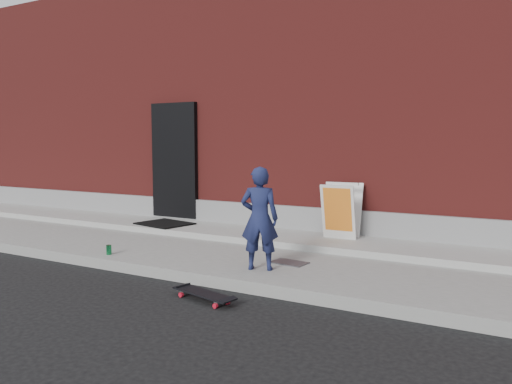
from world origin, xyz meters
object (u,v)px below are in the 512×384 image
Objects in this scene: skateboard at (204,294)px; child at (260,218)px; pizza_sign at (341,210)px; soda_can at (109,250)px.

child is at bearing 81.09° from skateboard.
child is 1.48× the size of pizza_sign.
child is 1.54× the size of skateboard.
child reaches higher than soda_can.
pizza_sign is 6.40× the size of soda_can.
skateboard is at bearing 60.09° from child.
skateboard is 3.14m from pizza_sign.
child is at bearing -100.29° from pizza_sign.
soda_can reaches higher than skateboard.
pizza_sign reaches higher than skateboard.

